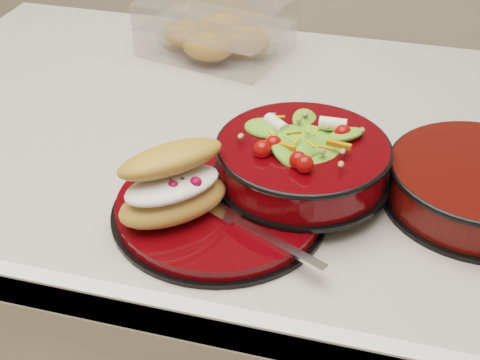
% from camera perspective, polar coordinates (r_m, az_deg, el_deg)
% --- Properties ---
extents(island_counter, '(1.24, 0.74, 0.90)m').
position_cam_1_polar(island_counter, '(1.25, 2.43, -13.61)').
color(island_counter, silver).
rests_on(island_counter, ground).
extents(dinner_plate, '(0.26, 0.26, 0.02)m').
position_cam_1_polar(dinner_plate, '(0.80, -1.72, -2.36)').
color(dinner_plate, black).
rests_on(dinner_plate, island_counter).
extents(salad_bowl, '(0.22, 0.22, 0.09)m').
position_cam_1_polar(salad_bowl, '(0.82, 5.39, 2.22)').
color(salad_bowl, black).
rests_on(salad_bowl, dinner_plate).
extents(croissant, '(0.14, 0.16, 0.08)m').
position_cam_1_polar(croissant, '(0.76, -5.62, -0.32)').
color(croissant, '#C6823C').
rests_on(croissant, dinner_plate).
extents(fork, '(0.15, 0.09, 0.00)m').
position_cam_1_polar(fork, '(0.74, 1.76, -4.59)').
color(fork, silver).
rests_on(fork, dinner_plate).
extents(pastry_box, '(0.27, 0.22, 0.09)m').
position_cam_1_polar(pastry_box, '(1.19, -2.07, 12.75)').
color(pastry_box, white).
rests_on(pastry_box, island_counter).
extents(extra_bowl, '(0.23, 0.23, 0.05)m').
position_cam_1_polar(extra_bowl, '(0.85, 19.81, -0.31)').
color(extra_bowl, black).
rests_on(extra_bowl, island_counter).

